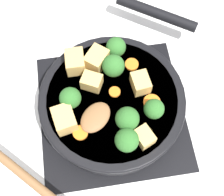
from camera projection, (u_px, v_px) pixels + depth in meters
name	position (u px, v px, depth m)	size (l,w,h in m)	color
ground_plane	(112.00, 112.00, 0.68)	(2.40, 2.40, 0.00)	white
front_burner_grate	(112.00, 110.00, 0.67)	(0.31, 0.31, 0.03)	black
skillet_pan	(113.00, 101.00, 0.63)	(0.36, 0.41, 0.05)	black
wooden_spoon	(64.00, 157.00, 0.56)	(0.25, 0.25, 0.02)	brown
tofu_cube_center_large	(144.00, 137.00, 0.56)	(0.04, 0.03, 0.03)	tan
tofu_cube_near_handle	(65.00, 119.00, 0.57)	(0.05, 0.04, 0.04)	tan
tofu_cube_east_chunk	(92.00, 82.00, 0.61)	(0.04, 0.03, 0.03)	tan
tofu_cube_west_chunk	(97.00, 59.00, 0.62)	(0.05, 0.04, 0.04)	tan
tofu_cube_back_piece	(75.00, 62.00, 0.62)	(0.05, 0.04, 0.04)	tan
tofu_cube_front_piece	(140.00, 83.00, 0.61)	(0.04, 0.03, 0.03)	tan
broccoli_floret_near_spoon	(116.00, 47.00, 0.63)	(0.04, 0.04, 0.05)	#709956
broccoli_floret_center_top	(154.00, 109.00, 0.57)	(0.04, 0.04, 0.05)	#709956
broccoli_floret_east_rim	(127.00, 119.00, 0.56)	(0.04, 0.04, 0.05)	#709956
broccoli_floret_west_rim	(127.00, 140.00, 0.55)	(0.04, 0.04, 0.05)	#709956
broccoli_floret_north_edge	(70.00, 97.00, 0.58)	(0.04, 0.04, 0.05)	#709956
broccoli_floret_south_cluster	(113.00, 66.00, 0.61)	(0.04, 0.04, 0.05)	#709956
carrot_slice_orange_thin	(152.00, 102.00, 0.60)	(0.03, 0.03, 0.01)	orange
carrot_slice_near_center	(80.00, 133.00, 0.58)	(0.03, 0.03, 0.01)	orange
carrot_slice_edge_slice	(132.00, 64.00, 0.64)	(0.03, 0.03, 0.01)	orange
carrot_slice_under_broccoli	(115.00, 92.00, 0.61)	(0.02, 0.02, 0.01)	orange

